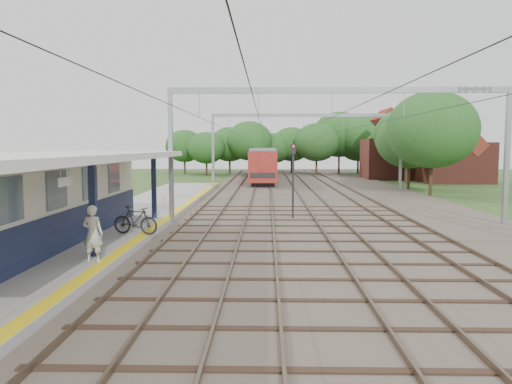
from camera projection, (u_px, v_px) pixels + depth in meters
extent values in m
plane|color=#2D4C1E|center=(271.00, 334.00, 10.74)|extent=(160.00, 160.00, 0.00)
cube|color=#473D33|center=(317.00, 196.00, 40.51)|extent=(18.00, 90.00, 0.10)
cube|color=gray|center=(118.00, 224.00, 24.82)|extent=(5.00, 52.00, 0.35)
cube|color=yellow|center=(163.00, 221.00, 24.76)|extent=(0.45, 52.00, 0.01)
cube|color=beige|center=(19.00, 202.00, 17.72)|extent=(3.20, 18.00, 3.40)
cube|color=#12193A|center=(65.00, 230.00, 17.77)|extent=(0.06, 18.00, 1.40)
cube|color=slate|center=(64.00, 188.00, 17.63)|extent=(0.05, 16.00, 1.30)
cube|color=#12193A|center=(93.00, 209.00, 16.66)|extent=(0.22, 0.22, 3.20)
cube|color=#12193A|center=(154.00, 187.00, 25.62)|extent=(0.22, 0.22, 3.20)
cube|color=silver|center=(35.00, 157.00, 16.55)|extent=(6.40, 20.00, 0.24)
cube|color=white|center=(65.00, 182.00, 14.58)|extent=(0.06, 0.85, 0.26)
cube|color=brown|center=(216.00, 194.00, 40.68)|extent=(0.07, 88.00, 0.15)
cube|color=brown|center=(234.00, 194.00, 40.65)|extent=(0.07, 88.00, 0.15)
cube|color=brown|center=(253.00, 194.00, 40.62)|extent=(0.07, 88.00, 0.15)
cube|color=brown|center=(271.00, 194.00, 40.58)|extent=(0.07, 88.00, 0.15)
cube|color=brown|center=(298.00, 194.00, 40.53)|extent=(0.07, 88.00, 0.15)
cube|color=brown|center=(316.00, 194.00, 40.50)|extent=(0.07, 88.00, 0.15)
cube|color=brown|center=(343.00, 194.00, 40.46)|extent=(0.07, 88.00, 0.15)
cube|color=brown|center=(361.00, 194.00, 40.42)|extent=(0.07, 88.00, 0.15)
cube|color=gray|center=(171.00, 157.00, 25.46)|extent=(0.22, 0.22, 7.00)
cube|color=gray|center=(507.00, 157.00, 25.09)|extent=(0.22, 0.22, 7.00)
cube|color=gray|center=(339.00, 90.00, 24.97)|extent=(17.00, 0.20, 0.30)
cube|color=gray|center=(213.00, 152.00, 45.38)|extent=(0.22, 0.22, 7.00)
cube|color=gray|center=(401.00, 152.00, 45.00)|extent=(0.22, 0.22, 7.00)
cube|color=gray|center=(307.00, 115.00, 44.89)|extent=(17.00, 0.20, 0.30)
cylinder|color=black|center=(225.00, 128.00, 40.18)|extent=(0.02, 88.00, 0.02)
cylinder|color=black|center=(262.00, 128.00, 40.12)|extent=(0.02, 88.00, 0.02)
cylinder|color=black|center=(308.00, 128.00, 40.04)|extent=(0.02, 88.00, 0.02)
cylinder|color=black|center=(353.00, 128.00, 39.96)|extent=(0.02, 88.00, 0.02)
cylinder|color=#382619|center=(198.00, 165.00, 71.56)|extent=(0.28, 0.28, 2.88)
ellipsoid|color=#174219|center=(198.00, 140.00, 71.24)|extent=(6.72, 6.72, 5.76)
cylinder|color=#382619|center=(240.00, 165.00, 73.43)|extent=(0.28, 0.28, 2.52)
ellipsoid|color=#174219|center=(240.00, 145.00, 73.16)|extent=(5.88, 5.88, 5.04)
cylinder|color=#382619|center=(282.00, 164.00, 70.28)|extent=(0.28, 0.28, 3.24)
ellipsoid|color=#174219|center=(282.00, 136.00, 69.92)|extent=(7.56, 7.56, 6.48)
cylinder|color=#382619|center=(323.00, 165.00, 72.17)|extent=(0.28, 0.28, 2.70)
ellipsoid|color=#174219|center=(323.00, 142.00, 71.87)|extent=(6.30, 6.30, 5.40)
cylinder|color=#382619|center=(418.00, 175.00, 48.14)|extent=(0.28, 0.28, 2.52)
ellipsoid|color=#174219|center=(419.00, 143.00, 47.86)|extent=(5.88, 5.88, 5.04)
cylinder|color=#382619|center=(384.00, 167.00, 64.04)|extent=(0.28, 0.28, 2.88)
ellipsoid|color=#174219|center=(385.00, 139.00, 63.72)|extent=(6.72, 6.72, 5.76)
cube|color=brown|center=(455.00, 163.00, 55.87)|extent=(7.00, 6.00, 4.50)
cube|color=maroon|center=(456.00, 134.00, 55.58)|extent=(4.99, 6.12, 4.99)
cube|color=brown|center=(396.00, 159.00, 61.93)|extent=(8.00, 6.00, 5.00)
cube|color=maroon|center=(397.00, 131.00, 61.62)|extent=(5.52, 6.12, 5.52)
imported|color=beige|center=(93.00, 234.00, 15.85)|extent=(0.72, 0.52, 1.83)
imported|color=black|center=(135.00, 220.00, 20.89)|extent=(2.07, 1.00, 1.20)
cube|color=black|center=(263.00, 180.00, 56.21)|extent=(2.25, 16.03, 0.44)
cube|color=maroon|center=(263.00, 164.00, 56.05)|extent=(2.81, 17.42, 3.03)
cube|color=black|center=(263.00, 161.00, 56.03)|extent=(2.85, 16.03, 0.87)
cube|color=slate|center=(263.00, 150.00, 55.91)|extent=(2.58, 17.42, 0.28)
cube|color=black|center=(264.00, 172.00, 74.16)|extent=(2.25, 16.03, 0.44)
cube|color=maroon|center=(264.00, 160.00, 74.00)|extent=(2.81, 17.42, 3.03)
cube|color=black|center=(264.00, 158.00, 73.97)|extent=(2.85, 16.03, 0.87)
cube|color=slate|center=(264.00, 149.00, 73.85)|extent=(2.58, 17.42, 0.28)
cylinder|color=black|center=(293.00, 185.00, 27.41)|extent=(0.13, 0.13, 3.79)
cube|color=black|center=(293.00, 149.00, 27.23)|extent=(0.30, 0.19, 0.52)
sphere|color=red|center=(293.00, 146.00, 27.12)|extent=(0.13, 0.13, 0.13)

